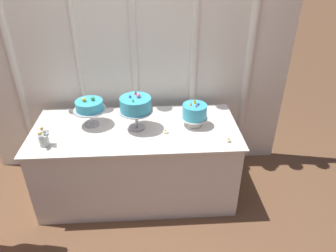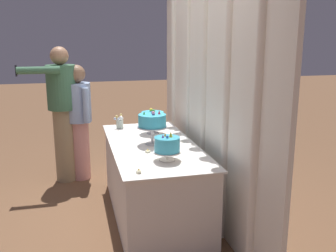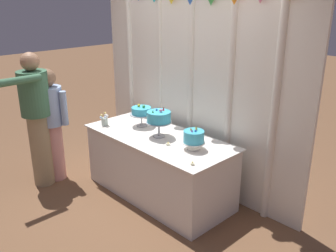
# 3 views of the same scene
# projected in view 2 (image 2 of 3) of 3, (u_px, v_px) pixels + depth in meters

# --- Properties ---
(ground_plane) EXTENTS (24.00, 24.00, 0.00)m
(ground_plane) POSITION_uv_depth(u_px,v_px,m) (144.00, 215.00, 3.92)
(ground_plane) COLOR brown
(draped_curtain) EXTENTS (3.13, 0.16, 2.60)m
(draped_curtain) POSITION_uv_depth(u_px,v_px,m) (206.00, 79.00, 3.74)
(draped_curtain) COLOR white
(draped_curtain) RESTS_ON ground_plane
(cake_table) EXTENTS (1.85, 0.83, 0.76)m
(cake_table) POSITION_uv_depth(u_px,v_px,m) (153.00, 180.00, 3.86)
(cake_table) COLOR white
(cake_table) RESTS_ON ground_plane
(cake_display_leftmost) EXTENTS (0.29, 0.29, 0.28)m
(cake_display_leftmost) POSITION_uv_depth(u_px,v_px,m) (153.00, 117.00, 4.12)
(cake_display_leftmost) COLOR #B2B2B7
(cake_display_leftmost) RESTS_ON cake_table
(cake_display_center) EXTENTS (0.30, 0.30, 0.34)m
(cake_display_center) POSITION_uv_depth(u_px,v_px,m) (152.00, 122.00, 3.70)
(cake_display_center) COLOR #B2B2B7
(cake_display_center) RESTS_ON cake_table
(cake_display_rightmost) EXTENTS (0.24, 0.24, 0.25)m
(cake_display_rightmost) POSITION_uv_depth(u_px,v_px,m) (167.00, 145.00, 3.24)
(cake_display_rightmost) COLOR silver
(cake_display_rightmost) RESTS_ON cake_table
(flower_vase) EXTENTS (0.10, 0.11, 0.17)m
(flower_vase) POSITION_uv_depth(u_px,v_px,m) (120.00, 122.00, 4.39)
(flower_vase) COLOR #B2C1B2
(flower_vase) RESTS_ON cake_table
(tealight_far_left) EXTENTS (0.05, 0.05, 0.03)m
(tealight_far_left) POSITION_uv_depth(u_px,v_px,m) (147.00, 152.00, 3.49)
(tealight_far_left) COLOR beige
(tealight_far_left) RESTS_ON cake_table
(tealight_near_left) EXTENTS (0.04, 0.04, 0.04)m
(tealight_near_left) POSITION_uv_depth(u_px,v_px,m) (139.00, 172.00, 2.96)
(tealight_near_left) COLOR beige
(tealight_near_left) RESTS_ON cake_table
(guest_man_pink_jacket) EXTENTS (0.44, 0.44, 1.46)m
(guest_man_pink_jacket) POSITION_uv_depth(u_px,v_px,m) (79.00, 118.00, 4.77)
(guest_man_pink_jacket) COLOR #D6938E
(guest_man_pink_jacket) RESTS_ON ground_plane
(guest_girl_blue_dress) EXTENTS (0.52, 0.66, 1.68)m
(guest_girl_blue_dress) POSITION_uv_depth(u_px,v_px,m) (62.00, 109.00, 4.69)
(guest_girl_blue_dress) COLOR #9E8966
(guest_girl_blue_dress) RESTS_ON ground_plane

